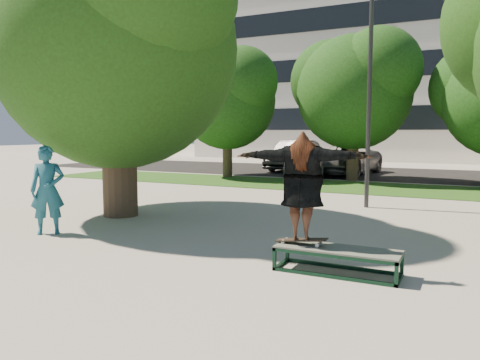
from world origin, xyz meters
The scene contains 14 objects.
ground centered at (0.00, 0.00, 0.00)m, with size 120.00×120.00×0.00m, color gray.
grass_strip centered at (1.00, 9.50, 0.01)m, with size 30.00×4.00×0.02m, color #224413.
asphalt_strip centered at (0.00, 16.00, 0.01)m, with size 40.00×8.00×0.01m, color black.
tree_left centered at (-4.29, 1.09, 4.42)m, with size 6.96×5.95×7.12m.
bg_tree_left centered at (-6.57, 11.07, 3.73)m, with size 5.28×4.51×5.77m.
bg_tree_mid centered at (-1.08, 12.08, 4.02)m, with size 5.76×4.92×6.24m.
lamppost centered at (1.00, 5.00, 3.15)m, with size 0.25×0.15×6.11m.
office_building centered at (-2.00, 31.98, 8.00)m, with size 30.00×14.12×16.00m.
grind_box centered at (1.84, -1.32, 0.19)m, with size 1.80×0.60×0.38m.
skater_rig centered at (1.29, -1.32, 1.26)m, with size 2.06×0.90×1.70m.
bystander centered at (-4.11, -1.29, 0.90)m, with size 0.66×0.43×1.80m, color #1C596B.
car_silver_a centered at (-3.50, 13.50, 0.77)m, with size 1.82×4.52×1.54m, color #9E9FA3.
car_dark centered at (-5.00, 15.96, 0.81)m, with size 1.71×4.89×1.61m, color black.
car_grey centered at (-2.00, 14.76, 0.72)m, with size 2.40×5.20×1.45m, color #56555A.
Camera 1 is at (3.53, -7.94, 2.07)m, focal length 35.00 mm.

